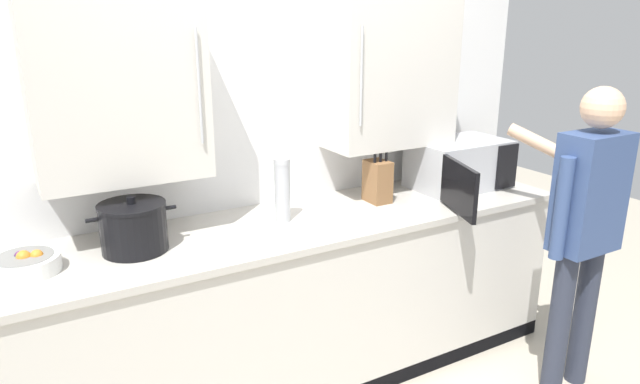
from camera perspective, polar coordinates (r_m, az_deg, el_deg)
back_wall_tiled at (r=3.08m, az=-6.02°, el=7.68°), size 3.59×0.44×2.69m
counter_unit at (r=3.11m, az=-2.90°, el=-11.09°), size 3.17×0.71×0.93m
microwave_oven at (r=3.54m, az=13.39°, el=2.62°), size 0.71×0.76×0.29m
thermos_flask at (r=2.89m, az=-3.76°, el=0.22°), size 0.08×0.08×0.33m
stock_pot at (r=2.66m, az=-18.05°, el=-3.34°), size 0.39×0.29×0.25m
knife_block at (r=3.21m, az=5.74°, el=1.09°), size 0.11×0.15×0.31m
fruit_bowl at (r=2.64m, az=-27.28°, el=-6.29°), size 0.28×0.28×0.10m
person_figure at (r=3.15m, az=24.78°, el=-2.38°), size 0.44×0.62×1.62m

